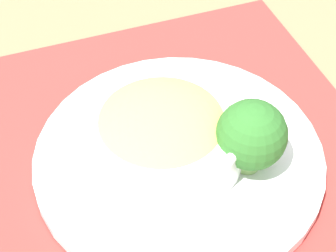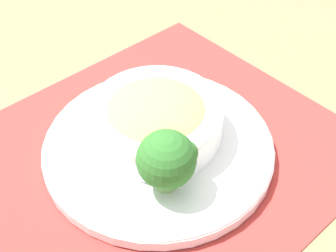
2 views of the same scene
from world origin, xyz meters
The scene contains 9 objects.
ground_plane centered at (0.00, 0.00, 0.00)m, with size 4.00×4.00×0.00m, color #8C704C.
placemat centered at (0.00, 0.00, 0.00)m, with size 0.55×0.50×0.00m.
plate centered at (0.00, 0.00, 0.02)m, with size 0.32×0.32×0.02m.
bowl centered at (-0.01, -0.02, 0.05)m, with size 0.18×0.18×0.06m.
broccoli_floret centered at (0.04, 0.07, 0.07)m, with size 0.07×0.07×0.09m.
carrot_slice_near centered at (-0.03, 0.05, 0.02)m, with size 0.04×0.04×0.01m.
carrot_slice_middle centered at (-0.04, 0.04, 0.02)m, with size 0.04×0.04×0.01m.
carrot_slice_far centered at (-0.05, 0.03, 0.02)m, with size 0.04×0.04×0.01m.
carrot_slice_extra centered at (-0.06, 0.02, 0.02)m, with size 0.04×0.04×0.01m.
Camera 2 is at (0.26, 0.36, 0.49)m, focal length 50.00 mm.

